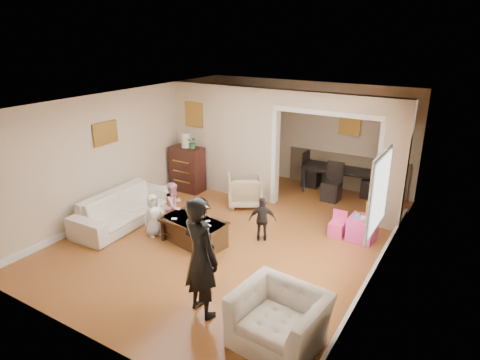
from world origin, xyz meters
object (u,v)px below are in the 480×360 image
Objects in this scene: table_lamp at (186,140)px; dining_table at (340,179)px; sofa at (125,208)px; coffee_cup at (196,220)px; dresser at (187,169)px; armchair_back at (245,190)px; armchair_front at (279,319)px; coffee_table at (194,231)px; play_table at (362,229)px; cyan_cup at (357,216)px; child_kneel_a at (153,215)px; adult_person at (201,257)px; child_kneel_b at (174,206)px; child_toddler at (262,219)px.

table_lamp reaches higher than dining_table.
coffee_cup is (1.83, -0.00, 0.17)m from sofa.
armchair_back is at bearing -2.39° from dresser.
armchair_front is 0.90× the size of coffee_table.
armchair_front reaches higher than coffee_cup.
play_table is at bearing 92.95° from armchair_front.
armchair_front is 0.99× the size of dresser.
sofa is 1.84m from coffee_cup.
sofa is at bearing -157.96° from cyan_cup.
dining_table is 4.74m from child_kneel_a.
sofa is at bearing 165.18° from armchair_front.
sofa is at bearing -157.86° from play_table.
dresser reaches higher than armchair_front.
adult_person is at bearing -101.58° from child_kneel_a.
dresser is at bearing -36.19° from armchair_back.
dresser is at bearing 43.89° from child_kneel_a.
dresser is at bearing 130.98° from coffee_cup.
cyan_cup is at bearing -69.89° from sofa.
child_kneel_b is (1.08, -1.82, -0.80)m from table_lamp.
child_kneel_a reaches higher than play_table.
adult_person reaches higher than table_lamp.
table_lamp reaches higher than child_kneel_a.
child_kneel_b reaches higher than play_table.
cyan_cup is (2.46, 1.74, -0.00)m from coffee_cup.
cyan_cup is (2.66, -0.36, 0.15)m from armchair_back.
dresser is (-1.68, 0.07, 0.21)m from armchair_back.
coffee_table is 3.18m from play_table.
sofa is 1.73m from coffee_table.
dining_table is 1.03× the size of adult_person.
coffee_cup is 3.14m from play_table.
sofa is 1.86× the size of coffee_table.
dining_table is at bearing 117.51° from play_table.
coffee_table is 13.15× the size of coffee_cup.
sofa is 1.10m from child_kneel_b.
dining_table is at bearing -73.94° from adult_person.
child_kneel_a reaches higher than coffee_table.
table_lamp is 2.96m from coffee_table.
cyan_cup is at bearing 138.54° from armchair_back.
coffee_cup is 1.16× the size of cyan_cup.
dresser is 2.79m from coffee_table.
sofa is 4.76× the size of play_table.
armchair_back is 1.74m from child_toddler.
coffee_cup is 0.20× the size of play_table.
child_kneel_a is at bearing 153.09° from child_kneel_b.
child_kneel_b is at bearing -59.21° from table_lamp.
play_table is at bearing 139.84° from armchair_back.
armchair_front is 2.31× the size of play_table.
child_kneel_b is 1.81m from child_toddler.
coffee_table is 4.24m from dining_table.
adult_person is at bearing -118.43° from sofa.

